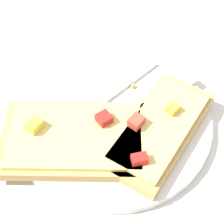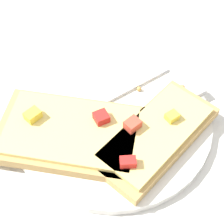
{
  "view_description": "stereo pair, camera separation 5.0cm",
  "coord_description": "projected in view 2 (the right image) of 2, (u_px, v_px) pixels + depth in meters",
  "views": [
    {
      "loc": [
        -0.28,
        -0.13,
        0.42
      ],
      "look_at": [
        0.0,
        0.0,
        0.02
      ],
      "focal_mm": 60.0,
      "sensor_mm": 36.0,
      "label": 1
    },
    {
      "loc": [
        -0.26,
        -0.17,
        0.42
      ],
      "look_at": [
        0.0,
        0.0,
        0.02
      ],
      "focal_mm": 60.0,
      "sensor_mm": 36.0,
      "label": 2
    }
  ],
  "objects": [
    {
      "name": "knife",
      "position": [
        153.0,
        112.0,
        0.51
      ],
      "size": [
        0.19,
        0.1,
        0.01
      ],
      "rotation": [
        0.0,
        0.0,
        8.98
      ],
      "color": "silver",
      "rests_on": "plate"
    },
    {
      "name": "plate",
      "position": [
        112.0,
        119.0,
        0.51
      ],
      "size": [
        0.27,
        0.27,
        0.01
      ],
      "color": "silver",
      "rests_on": "ground"
    },
    {
      "name": "ground_plane",
      "position": [
        112.0,
        122.0,
        0.52
      ],
      "size": [
        4.0,
        4.0,
        0.0
      ],
      "primitive_type": "plane",
      "color": "beige"
    },
    {
      "name": "crumb_scatter",
      "position": [
        158.0,
        92.0,
        0.53
      ],
      "size": [
        0.09,
        0.06,
        0.01
      ],
      "color": "#B8814F",
      "rests_on": "plate"
    },
    {
      "name": "pizza_slice_main",
      "position": [
        71.0,
        133.0,
        0.48
      ],
      "size": [
        0.18,
        0.22,
        0.03
      ],
      "rotation": [
        0.0,
        0.0,
        5.13
      ],
      "color": "tan",
      "rests_on": "plate"
    },
    {
      "name": "fork",
      "position": [
        105.0,
        100.0,
        0.52
      ],
      "size": [
        0.19,
        0.09,
        0.01
      ],
      "rotation": [
        0.0,
        0.0,
        9.05
      ],
      "color": "silver",
      "rests_on": "plate"
    },
    {
      "name": "pizza_slice_corner",
      "position": [
        154.0,
        138.0,
        0.47
      ],
      "size": [
        0.19,
        0.1,
        0.03
      ],
      "rotation": [
        0.0,
        0.0,
        3.0
      ],
      "color": "tan",
      "rests_on": "plate"
    }
  ]
}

